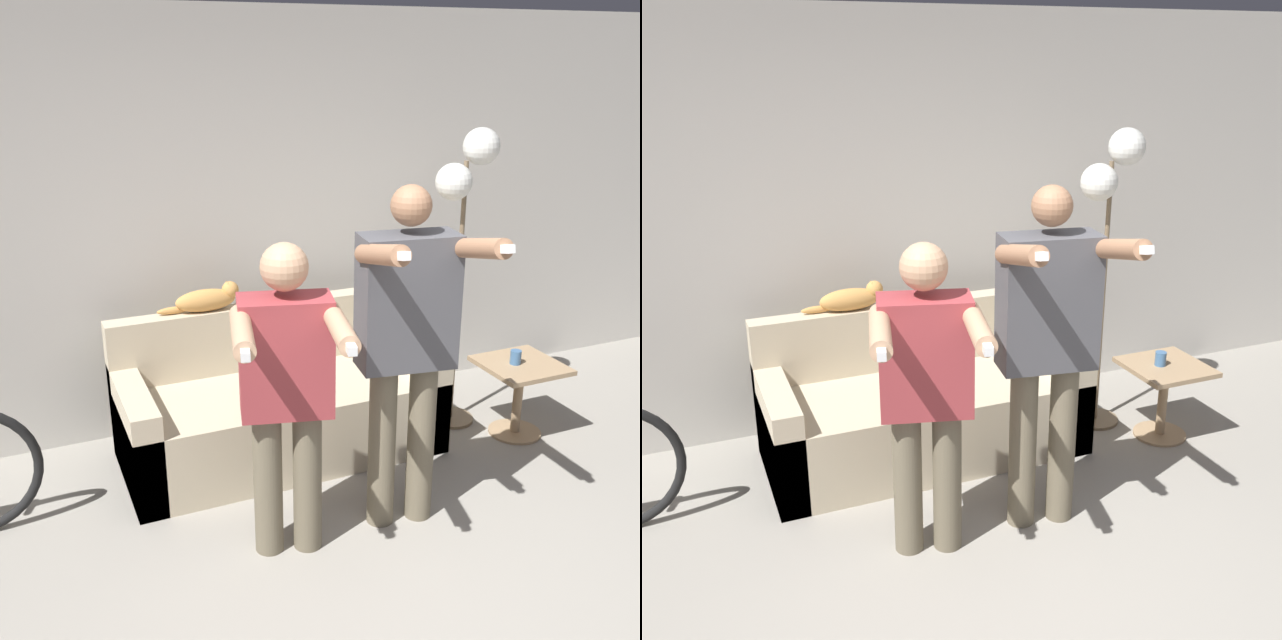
{
  "view_description": "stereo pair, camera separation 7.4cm",
  "coord_description": "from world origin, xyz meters",
  "views": [
    {
      "loc": [
        -1.4,
        -1.89,
        2.33
      ],
      "look_at": [
        0.07,
        1.49,
        1.01
      ],
      "focal_mm": 42.0,
      "sensor_mm": 36.0,
      "label": 1
    },
    {
      "loc": [
        -1.33,
        -1.92,
        2.33
      ],
      "look_at": [
        0.07,
        1.49,
        1.01
      ],
      "focal_mm": 42.0,
      "sensor_mm": 36.0,
      "label": 2
    }
  ],
  "objects": [
    {
      "name": "person_left",
      "position": [
        -0.3,
        1.03,
        0.9
      ],
      "size": [
        0.61,
        0.76,
        1.56
      ],
      "rotation": [
        0.0,
        0.0,
        -0.27
      ],
      "color": "#6B604C",
      "rests_on": "ground_plane"
    },
    {
      "name": "side_table",
      "position": [
        1.48,
        1.57,
        0.36
      ],
      "size": [
        0.48,
        0.48,
        0.49
      ],
      "color": "#A38460",
      "rests_on": "ground_plane"
    },
    {
      "name": "cat",
      "position": [
        -0.32,
        2.27,
        0.94
      ],
      "size": [
        0.5,
        0.13,
        0.17
      ],
      "color": "tan",
      "rests_on": "couch"
    },
    {
      "name": "cup",
      "position": [
        1.44,
        1.57,
        0.54
      ],
      "size": [
        0.07,
        0.07,
        0.09
      ],
      "color": "#3D6693",
      "rests_on": "side_table"
    },
    {
      "name": "couch",
      "position": [
        0.01,
        1.97,
        0.29
      ],
      "size": [
        1.89,
        0.82,
        0.87
      ],
      "color": "beige",
      "rests_on": "ground_plane"
    },
    {
      "name": "floor_lamp",
      "position": [
        1.21,
        1.9,
        1.52
      ],
      "size": [
        0.4,
        0.31,
        1.91
      ],
      "color": "#756047",
      "rests_on": "ground_plane"
    },
    {
      "name": "person_right",
      "position": [
        0.33,
        1.03,
        1.03
      ],
      "size": [
        0.61,
        0.73,
        1.77
      ],
      "rotation": [
        0.0,
        0.0,
        -0.16
      ],
      "color": "#6B604C",
      "rests_on": "ground_plane"
    },
    {
      "name": "wall_back",
      "position": [
        0.0,
        2.58,
        1.3
      ],
      "size": [
        10.0,
        0.05,
        2.6
      ],
      "color": "beige",
      "rests_on": "ground_plane"
    }
  ]
}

